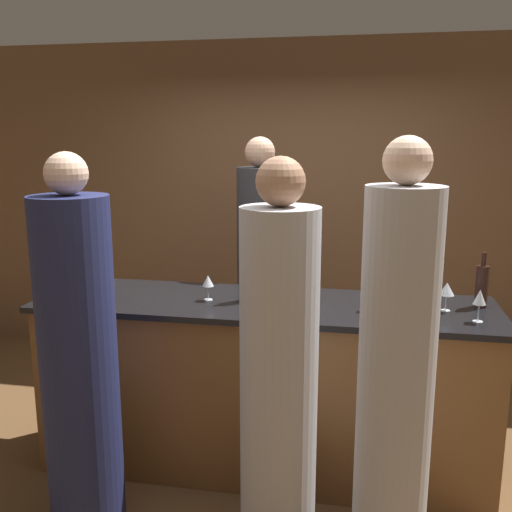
{
  "coord_description": "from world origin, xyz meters",
  "views": [
    {
      "loc": [
        0.55,
        -3.15,
        1.99
      ],
      "look_at": [
        -0.06,
        0.1,
        1.3
      ],
      "focal_mm": 40.0,
      "sensor_mm": 36.0,
      "label": 1
    }
  ],
  "objects": [
    {
      "name": "wine_bottle_1",
      "position": [
        -0.11,
        -0.01,
        1.17
      ],
      "size": [
        0.07,
        0.07,
        0.33
      ],
      "color": "black",
      "rests_on": "bar_counter"
    },
    {
      "name": "ground_plane",
      "position": [
        0.0,
        0.0,
        0.0
      ],
      "size": [
        14.0,
        14.0,
        0.0
      ],
      "primitive_type": "plane",
      "color": "brown"
    },
    {
      "name": "wine_glass_5",
      "position": [
        0.6,
        -0.07,
        1.15
      ],
      "size": [
        0.06,
        0.06,
        0.15
      ],
      "color": "silver",
      "rests_on": "bar_counter"
    },
    {
      "name": "wine_glass_6",
      "position": [
        -0.32,
        -0.03,
        1.16
      ],
      "size": [
        0.07,
        0.07,
        0.15
      ],
      "color": "silver",
      "rests_on": "bar_counter"
    },
    {
      "name": "wine_glass_7",
      "position": [
        0.07,
        -0.16,
        1.16
      ],
      "size": [
        0.07,
        0.07,
        0.16
      ],
      "color": "silver",
      "rests_on": "bar_counter"
    },
    {
      "name": "guest_1",
      "position": [
        0.2,
        -0.73,
        0.89
      ],
      "size": [
        0.36,
        0.36,
        1.91
      ],
      "color": "#B2B2B7",
      "rests_on": "ground_plane"
    },
    {
      "name": "guest_2",
      "position": [
        0.72,
        -0.77,
        0.94
      ],
      "size": [
        0.33,
        0.33,
        2.0
      ],
      "color": "#B2B2B7",
      "rests_on": "ground_plane"
    },
    {
      "name": "bar_counter",
      "position": [
        0.0,
        0.0,
        0.52
      ],
      "size": [
        2.67,
        0.72,
        1.05
      ],
      "color": "brown",
      "rests_on": "ground_plane"
    },
    {
      "name": "wine_glass_0",
      "position": [
        -1.08,
        -0.05,
        1.17
      ],
      "size": [
        0.07,
        0.07,
        0.17
      ],
      "color": "silver",
      "rests_on": "bar_counter"
    },
    {
      "name": "bartender",
      "position": [
        -0.15,
        0.74,
        0.94
      ],
      "size": [
        0.32,
        0.32,
        1.99
      ],
      "rotation": [
        0.0,
        0.0,
        3.14
      ],
      "color": "#2D2D33",
      "rests_on": "ground_plane"
    },
    {
      "name": "wine_glass_1",
      "position": [
        -1.15,
        -0.15,
        1.18
      ],
      "size": [
        0.07,
        0.07,
        0.17
      ],
      "color": "silver",
      "rests_on": "bar_counter"
    },
    {
      "name": "ice_bucket",
      "position": [
        -1.15,
        0.23,
        1.13
      ],
      "size": [
        0.16,
        0.16,
        0.17
      ],
      "color": "silver",
      "rests_on": "bar_counter"
    },
    {
      "name": "back_wall",
      "position": [
        0.0,
        1.85,
        1.4
      ],
      "size": [
        8.0,
        0.06,
        2.8
      ],
      "color": "brown",
      "rests_on": "ground_plane"
    },
    {
      "name": "wine_bottle_0",
      "position": [
        1.22,
        0.13,
        1.17
      ],
      "size": [
        0.07,
        0.07,
        0.31
      ],
      "color": "black",
      "rests_on": "bar_counter"
    },
    {
      "name": "wine_glass_2",
      "position": [
        1.16,
        -0.16,
        1.17
      ],
      "size": [
        0.07,
        0.07,
        0.17
      ],
      "color": "silver",
      "rests_on": "bar_counter"
    },
    {
      "name": "wine_glass_4",
      "position": [
        0.88,
        -0.14,
        1.18
      ],
      "size": [
        0.08,
        0.08,
        0.17
      ],
      "color": "silver",
      "rests_on": "bar_counter"
    },
    {
      "name": "guest_0",
      "position": [
        -0.8,
        -0.71,
        0.89
      ],
      "size": [
        0.38,
        0.38,
        1.92
      ],
      "color": "#1E234C",
      "rests_on": "ground_plane"
    },
    {
      "name": "wine_glass_3",
      "position": [
        1.02,
        0.01,
        1.17
      ],
      "size": [
        0.08,
        0.08,
        0.16
      ],
      "color": "silver",
      "rests_on": "bar_counter"
    }
  ]
}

